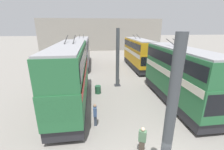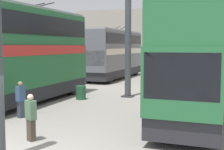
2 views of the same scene
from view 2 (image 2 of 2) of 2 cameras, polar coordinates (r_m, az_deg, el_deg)
depot_back_wall at (r=47.89m, az=13.27°, el=6.65°), size 0.50×36.00×9.08m
support_column_far at (r=20.24m, az=2.94°, el=5.10°), size 0.72×0.72×6.73m
bus_left_near at (r=14.45m, az=15.25°, el=3.57°), size 9.85×2.54×5.75m
bus_left_far at (r=27.04m, az=17.74°, el=4.00°), size 10.50×2.54×5.55m
bus_right_mid at (r=18.67m, az=-15.26°, el=4.54°), size 10.47×2.54×6.11m
bus_right_far at (r=31.88m, az=0.53°, el=4.38°), size 11.37×2.54×5.51m
person_by_right_row at (r=15.05m, az=-16.37°, el=-4.16°), size 0.43×0.26×1.70m
person_aisle_foreground at (r=11.31m, az=-14.63°, el=-7.33°), size 0.40×0.48×1.66m
oil_drum at (r=19.53m, az=-5.72°, el=-3.22°), size 0.66×0.66×0.85m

